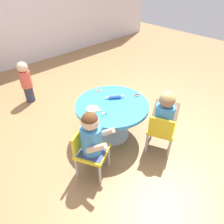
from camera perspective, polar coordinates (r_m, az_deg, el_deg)
ground_plane at (r=2.78m, az=0.00°, el=-6.13°), size 10.00×10.00×0.00m
craft_table at (r=2.54m, az=0.00°, el=0.10°), size 0.88×0.88×0.49m
child_chair_left at (r=2.17m, az=-6.30°, el=-10.48°), size 0.41×0.41×0.54m
seated_child_left at (r=1.99m, az=-5.67°, el=-6.32°), size 0.40×0.43×0.51m
child_chair_right at (r=2.45m, az=13.40°, el=-4.86°), size 0.40×0.40×0.54m
seated_child_right at (r=2.34m, az=14.35°, el=-0.07°), size 0.43×0.39×0.51m
toddler_standing at (r=3.51m, az=-22.57°, el=7.86°), size 0.17×0.17×0.67m
rolling_pin at (r=2.56m, az=0.81°, el=4.24°), size 0.20×0.15×0.05m
craft_scissors at (r=2.31m, az=-2.52°, el=-0.37°), size 0.08×0.14×0.01m
playdough_blob_0 at (r=2.38m, az=-5.40°, el=0.84°), size 0.15×0.15×0.02m
cookie_cutter_0 at (r=2.65m, az=6.88°, el=4.63°), size 0.06×0.06×0.01m
cookie_cutter_1 at (r=2.73m, az=-3.63°, el=5.88°), size 0.07×0.07×0.01m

